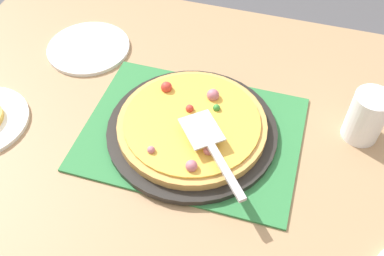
{
  "coord_description": "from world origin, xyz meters",
  "views": [
    {
      "loc": [
        0.18,
        -0.6,
        1.51
      ],
      "look_at": [
        0.0,
        0.0,
        0.77
      ],
      "focal_mm": 40.83,
      "sensor_mm": 36.0,
      "label": 1
    }
  ],
  "objects": [
    {
      "name": "pizza_pan",
      "position": [
        0.0,
        0.0,
        0.76
      ],
      "size": [
        0.38,
        0.38,
        0.01
      ],
      "primitive_type": "cylinder",
      "color": "black",
      "rests_on": "placemat"
    },
    {
      "name": "pizza_server",
      "position": [
        0.06,
        -0.07,
        0.82
      ],
      "size": [
        0.18,
        0.2,
        0.01
      ],
      "color": "silver",
      "rests_on": "pizza"
    },
    {
      "name": "pizza",
      "position": [
        0.0,
        -0.0,
        0.78
      ],
      "size": [
        0.33,
        0.33,
        0.05
      ],
      "color": "tan",
      "rests_on": "pizza_pan"
    },
    {
      "name": "cup_near",
      "position": [
        0.36,
        0.11,
        0.81
      ],
      "size": [
        0.08,
        0.08,
        0.12
      ],
      "primitive_type": "cylinder",
      "color": "white",
      "rests_on": "dining_table"
    },
    {
      "name": "placemat",
      "position": [
        0.0,
        0.0,
        0.75
      ],
      "size": [
        0.48,
        0.36,
        0.01
      ],
      "primitive_type": "cube",
      "color": "#2D753D",
      "rests_on": "dining_table"
    },
    {
      "name": "dining_table",
      "position": [
        0.0,
        0.0,
        0.64
      ],
      "size": [
        1.4,
        1.0,
        0.75
      ],
      "color": "#9E7A56",
      "rests_on": "ground_plane"
    },
    {
      "name": "plate_side",
      "position": [
        -0.35,
        0.2,
        0.76
      ],
      "size": [
        0.22,
        0.22,
        0.01
      ],
      "primitive_type": "cylinder",
      "color": "white",
      "rests_on": "dining_table"
    }
  ]
}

